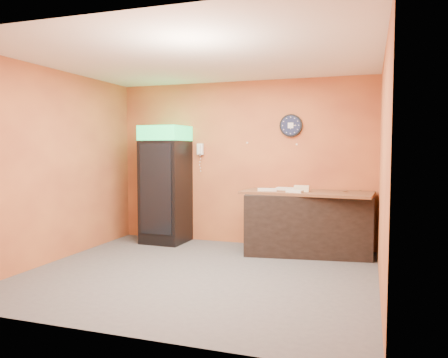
% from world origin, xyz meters
% --- Properties ---
extents(floor, '(4.50, 4.50, 0.00)m').
position_xyz_m(floor, '(0.00, 0.00, 0.00)').
color(floor, '#47474C').
rests_on(floor, ground).
extents(back_wall, '(4.50, 0.02, 2.80)m').
position_xyz_m(back_wall, '(0.00, 2.00, 1.40)').
color(back_wall, '#CF733A').
rests_on(back_wall, floor).
extents(left_wall, '(0.02, 4.00, 2.80)m').
position_xyz_m(left_wall, '(-2.25, 0.00, 1.40)').
color(left_wall, '#CF733A').
rests_on(left_wall, floor).
extents(right_wall, '(0.02, 4.00, 2.80)m').
position_xyz_m(right_wall, '(2.25, 0.00, 1.40)').
color(right_wall, '#CF733A').
rests_on(right_wall, floor).
extents(ceiling, '(4.50, 4.00, 0.02)m').
position_xyz_m(ceiling, '(0.00, 0.00, 2.80)').
color(ceiling, white).
rests_on(ceiling, back_wall).
extents(beverage_cooler, '(0.74, 0.75, 2.04)m').
position_xyz_m(beverage_cooler, '(-1.28, 1.60, 1.00)').
color(beverage_cooler, black).
rests_on(beverage_cooler, floor).
extents(prep_counter, '(1.99, 1.10, 0.94)m').
position_xyz_m(prep_counter, '(1.19, 1.58, 0.47)').
color(prep_counter, black).
rests_on(prep_counter, floor).
extents(wall_clock, '(0.38, 0.06, 0.38)m').
position_xyz_m(wall_clock, '(0.85, 1.97, 2.03)').
color(wall_clock, black).
rests_on(wall_clock, back_wall).
extents(wall_phone, '(0.11, 0.10, 0.20)m').
position_xyz_m(wall_phone, '(-0.75, 1.95, 1.64)').
color(wall_phone, white).
rests_on(wall_phone, back_wall).
extents(butcher_paper, '(2.04, 1.05, 0.04)m').
position_xyz_m(butcher_paper, '(1.19, 1.58, 0.96)').
color(butcher_paper, brown).
rests_on(butcher_paper, prep_counter).
extents(sub_roll_stack, '(0.23, 0.09, 0.10)m').
position_xyz_m(sub_roll_stack, '(1.12, 1.47, 1.03)').
color(sub_roll_stack, '#F5E9BE').
rests_on(sub_roll_stack, butcher_paper).
extents(wrapped_sandwich_left, '(0.31, 0.17, 0.04)m').
position_xyz_m(wrapped_sandwich_left, '(0.59, 1.41, 1.01)').
color(wrapped_sandwich_left, silver).
rests_on(wrapped_sandwich_left, butcher_paper).
extents(wrapped_sandwich_mid, '(0.27, 0.17, 0.04)m').
position_xyz_m(wrapped_sandwich_mid, '(1.04, 1.32, 1.00)').
color(wrapped_sandwich_mid, silver).
rests_on(wrapped_sandwich_mid, butcher_paper).
extents(wrapped_sandwich_right, '(0.32, 0.15, 0.04)m').
position_xyz_m(wrapped_sandwich_right, '(0.84, 1.65, 1.01)').
color(wrapped_sandwich_right, silver).
rests_on(wrapped_sandwich_right, butcher_paper).
extents(kitchen_tool, '(0.06, 0.06, 0.06)m').
position_xyz_m(kitchen_tool, '(1.10, 1.67, 1.02)').
color(kitchen_tool, silver).
rests_on(kitchen_tool, butcher_paper).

